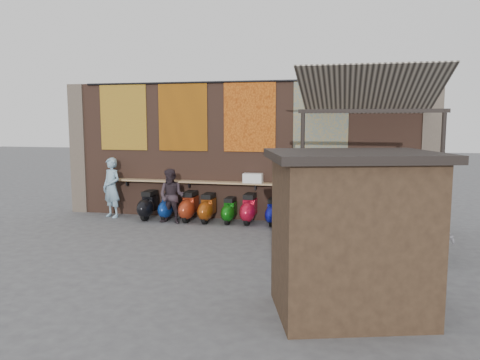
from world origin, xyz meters
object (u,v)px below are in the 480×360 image
(scooter_stool_0, at_px, (149,205))
(shopper_navy, at_px, (305,207))
(scooter_stool_3, at_px, (208,208))
(scooter_stool_6, at_px, (273,212))
(scooter_stool_1, at_px, (168,207))
(scooter_stool_2, at_px, (189,206))
(shopper_grey, at_px, (427,225))
(diner_right, at_px, (172,196))
(market_stall, at_px, (351,238))
(shelf_box, at_px, (253,178))
(shopper_tan, at_px, (356,209))
(diner_left, at_px, (112,188))
(scooter_stool_8, at_px, (314,213))
(scooter_stool_5, at_px, (249,209))
(scooter_stool_4, at_px, (230,210))
(scooter_stool_7, at_px, (293,212))

(scooter_stool_0, bearing_deg, shopper_navy, -18.27)
(scooter_stool_3, xyz_separation_m, scooter_stool_6, (1.88, 0.07, -0.04))
(scooter_stool_1, xyz_separation_m, scooter_stool_2, (0.67, -0.04, 0.04))
(scooter_stool_0, distance_m, scooter_stool_2, 1.25)
(shopper_grey, bearing_deg, diner_right, 12.24)
(scooter_stool_6, relative_size, market_stall, 0.33)
(shopper_navy, distance_m, market_stall, 4.26)
(shelf_box, height_order, shopper_tan, shopper_tan)
(scooter_stool_1, relative_size, shopper_grey, 0.49)
(diner_left, bearing_deg, scooter_stool_8, 23.70)
(scooter_stool_2, relative_size, market_stall, 0.39)
(shelf_box, xyz_separation_m, scooter_stool_5, (-0.05, -0.25, -0.84))
(scooter_stool_8, bearing_deg, scooter_stool_5, 179.93)
(scooter_stool_3, bearing_deg, scooter_stool_5, 4.45)
(shelf_box, xyz_separation_m, diner_left, (-4.25, -0.30, -0.36))
(scooter_stool_0, distance_m, shopper_navy, 4.96)
(shopper_navy, height_order, market_stall, market_stall)
(diner_left, xyz_separation_m, shopper_navy, (5.88, -1.58, -0.05))
(scooter_stool_0, xyz_separation_m, shopper_navy, (4.70, -1.55, 0.43))
(scooter_stool_6, relative_size, shopper_tan, 0.43)
(scooter_stool_0, distance_m, scooter_stool_3, 1.82)
(scooter_stool_0, relative_size, scooter_stool_6, 1.13)
(scooter_stool_3, height_order, scooter_stool_4, scooter_stool_3)
(scooter_stool_6, xyz_separation_m, shopper_tan, (2.20, -1.88, 0.52))
(scooter_stool_2, height_order, scooter_stool_3, scooter_stool_2)
(scooter_stool_1, xyz_separation_m, scooter_stool_4, (1.87, -0.06, -0.02))
(diner_left, bearing_deg, scooter_stool_4, 22.96)
(scooter_stool_2, bearing_deg, scooter_stool_7, 0.66)
(scooter_stool_7, bearing_deg, scooter_stool_2, -179.34)
(shopper_grey, bearing_deg, scooter_stool_6, -6.04)
(diner_right, distance_m, market_stall, 7.18)
(shelf_box, height_order, scooter_stool_4, shelf_box)
(scooter_stool_3, xyz_separation_m, shopper_navy, (2.88, -1.53, 0.44))
(scooter_stool_1, relative_size, market_stall, 0.35)
(scooter_stool_2, xyz_separation_m, diner_left, (-2.44, 0.01, 0.47))
(diner_left, height_order, shopper_grey, diner_left)
(scooter_stool_4, height_order, scooter_stool_6, scooter_stool_6)
(scooter_stool_6, bearing_deg, scooter_stool_8, 1.10)
(scooter_stool_2, relative_size, shopper_tan, 0.50)
(scooter_stool_7, relative_size, shopper_grey, 0.50)
(scooter_stool_4, bearing_deg, scooter_stool_1, 178.31)
(scooter_stool_3, bearing_deg, scooter_stool_7, 1.70)
(scooter_stool_7, height_order, diner_left, diner_left)
(scooter_stool_4, relative_size, shopper_tan, 0.43)
(scooter_stool_0, distance_m, diner_left, 1.28)
(scooter_stool_7, height_order, scooter_stool_8, scooter_stool_7)
(scooter_stool_6, bearing_deg, scooter_stool_3, -177.89)
(scooter_stool_6, bearing_deg, shopper_navy, -57.96)
(scooter_stool_6, height_order, market_stall, market_stall)
(scooter_stool_0, xyz_separation_m, scooter_stool_7, (4.25, 0.06, -0.02))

